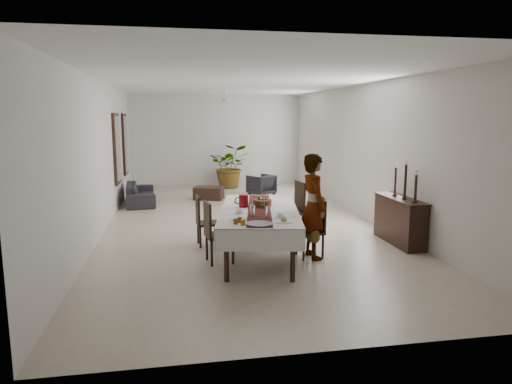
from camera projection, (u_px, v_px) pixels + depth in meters
name	position (u px, v px, depth m)	size (l,w,h in m)	color
floor	(241.00, 223.00, 10.60)	(6.00, 12.00, 0.00)	beige
ceiling	(240.00, 81.00, 10.07)	(6.00, 12.00, 0.02)	white
wall_back	(216.00, 140.00, 16.16)	(6.00, 0.02, 3.20)	silver
wall_front	(326.00, 202.00, 4.51)	(6.00, 0.02, 3.20)	silver
wall_left	(103.00, 156.00, 9.82)	(0.02, 12.00, 3.20)	silver
wall_right	(365.00, 152.00, 10.85)	(0.02, 12.00, 3.20)	silver
dining_table_top	(259.00, 211.00, 7.92)	(1.11, 2.68, 0.06)	black
table_leg_fl	(226.00, 256.00, 6.74)	(0.08, 0.08, 0.78)	black
table_leg_fr	(293.00, 256.00, 6.74)	(0.08, 0.08, 0.78)	black
table_leg_bl	(235.00, 218.00, 9.25)	(0.08, 0.08, 0.78)	black
table_leg_br	(283.00, 219.00, 9.24)	(0.08, 0.08, 0.78)	black
tablecloth_top	(259.00, 209.00, 7.92)	(1.32, 2.88, 0.01)	white
tablecloth_drape_left	(222.00, 218.00, 7.95)	(0.01, 2.88, 0.33)	white
tablecloth_drape_right	(297.00, 218.00, 7.94)	(0.01, 2.88, 0.33)	white
tablecloth_drape_near	(260.00, 240.00, 6.53)	(1.32, 0.01, 0.33)	silver
tablecloth_drape_far	(259.00, 203.00, 9.36)	(1.32, 0.01, 0.33)	white
table_runner	(259.00, 209.00, 7.92)	(0.39, 2.79, 0.00)	maroon
red_pitcher	(244.00, 201.00, 8.07)	(0.17, 0.17, 0.22)	maroon
pitcher_handle	(238.00, 201.00, 8.07)	(0.13, 0.13, 0.02)	maroon
wine_glass_near	(268.00, 212.00, 7.19)	(0.08, 0.08, 0.19)	silver
wine_glass_mid	(253.00, 211.00, 7.30)	(0.08, 0.08, 0.19)	white
wine_glass_far	(262.00, 203.00, 7.96)	(0.08, 0.08, 0.19)	silver
teacup_right	(280.00, 215.00, 7.25)	(0.10, 0.10, 0.07)	white
saucer_right	(280.00, 217.00, 7.26)	(0.17, 0.17, 0.01)	white
teacup_left	(239.00, 212.00, 7.53)	(0.10, 0.10, 0.07)	silver
saucer_left	(239.00, 213.00, 7.53)	(0.17, 0.17, 0.01)	white
plate_near_right	(284.00, 222.00, 6.92)	(0.27, 0.27, 0.02)	white
bread_near_right	(284.00, 220.00, 6.92)	(0.10, 0.10, 0.10)	tan
plate_near_left	(238.00, 219.00, 7.09)	(0.27, 0.27, 0.02)	white
plate_far_left	(240.00, 202.00, 8.52)	(0.27, 0.27, 0.02)	white
serving_tray	(260.00, 224.00, 6.76)	(0.40, 0.40, 0.02)	#38383C
jam_jar_a	(243.00, 222.00, 6.72)	(0.07, 0.07, 0.08)	#9B6816
jam_jar_b	(236.00, 221.00, 6.79)	(0.07, 0.07, 0.08)	brown
jam_jar_c	(240.00, 220.00, 6.90)	(0.07, 0.07, 0.08)	brown
fruit_basket	(262.00, 203.00, 8.18)	(0.33, 0.33, 0.11)	brown
fruit_red	(264.00, 198.00, 8.19)	(0.10, 0.10, 0.10)	maroon
fruit_green	(260.00, 198.00, 8.20)	(0.09, 0.09, 0.09)	olive
chair_right_near_seat	(310.00, 232.00, 7.94)	(0.43, 0.43, 0.05)	black
chair_right_near_leg_fl	(323.00, 247.00, 7.86)	(0.04, 0.04, 0.42)	black
chair_right_near_leg_fr	(315.00, 242.00, 8.19)	(0.04, 0.04, 0.42)	black
chair_right_near_leg_bl	(304.00, 248.00, 7.77)	(0.04, 0.04, 0.42)	black
chair_right_near_leg_br	(297.00, 243.00, 8.10)	(0.04, 0.04, 0.42)	black
chair_right_near_back	(321.00, 215.00, 7.94)	(0.43, 0.04, 0.55)	black
chair_right_far_seat	(290.00, 212.00, 9.29)	(0.48, 0.48, 0.05)	black
chair_right_far_leg_fl	(302.00, 227.00, 9.21)	(0.05, 0.05, 0.47)	black
chair_right_far_leg_fr	(295.00, 222.00, 9.58)	(0.05, 0.05, 0.47)	black
chair_right_far_leg_bl	(284.00, 228.00, 9.09)	(0.05, 0.05, 0.47)	black
chair_right_far_leg_br	(277.00, 224.00, 9.46)	(0.05, 0.05, 0.47)	black
chair_right_far_back	(300.00, 196.00, 9.31)	(0.48, 0.04, 0.61)	black
chair_left_near_seat	(220.00, 235.00, 7.65)	(0.44, 0.44, 0.05)	black
chair_left_near_leg_fl	(207.00, 248.00, 7.80)	(0.04, 0.04, 0.44)	black
chair_left_near_leg_fr	(212.00, 254.00, 7.46)	(0.04, 0.04, 0.44)	black
chair_left_near_leg_bl	(227.00, 246.00, 7.91)	(0.04, 0.04, 0.44)	black
chair_left_near_leg_br	(233.00, 251.00, 7.57)	(0.04, 0.04, 0.44)	black
chair_left_near_back	(208.00, 219.00, 7.53)	(0.44, 0.04, 0.56)	black
chair_left_far_seat	(208.00, 223.00, 8.67)	(0.41, 0.41, 0.05)	black
chair_left_far_leg_fl	(198.00, 233.00, 8.83)	(0.04, 0.04, 0.40)	black
chair_left_far_leg_fr	(200.00, 238.00, 8.51)	(0.04, 0.04, 0.40)	black
chair_left_far_leg_bl	(215.00, 232.00, 8.91)	(0.04, 0.04, 0.40)	black
chair_left_far_leg_br	(218.00, 236.00, 8.59)	(0.04, 0.04, 0.40)	black
chair_left_far_back	(198.00, 210.00, 8.58)	(0.41, 0.04, 0.52)	black
woman	(314.00, 206.00, 7.83)	(0.66, 0.43, 1.82)	#92949A
sideboard_body	(399.00, 221.00, 8.81)	(0.38, 1.44, 0.87)	black
sideboard_top	(401.00, 199.00, 8.74)	(0.42, 1.50, 0.03)	black
candlestick_near_base	(415.00, 202.00, 8.22)	(0.10, 0.10, 0.03)	black
candlestick_near_shaft	(416.00, 188.00, 8.18)	(0.05, 0.05, 0.48)	black
candlestick_near_candle	(417.00, 173.00, 8.13)	(0.03, 0.03, 0.08)	beige
candlestick_mid_base	(404.00, 198.00, 8.59)	(0.10, 0.10, 0.03)	black
candlestick_mid_shaft	(405.00, 181.00, 8.54)	(0.05, 0.05, 0.62)	black
candlestick_mid_candle	(406.00, 163.00, 8.48)	(0.03, 0.03, 0.08)	beige
candlestick_far_base	(395.00, 195.00, 8.96)	(0.10, 0.10, 0.03)	black
candlestick_far_shaft	(396.00, 181.00, 8.92)	(0.05, 0.05, 0.53)	black
candlestick_far_candle	(396.00, 166.00, 8.87)	(0.03, 0.03, 0.08)	white
sofa	(141.00, 193.00, 12.89)	(1.95, 0.76, 0.57)	#2A282D
armchair	(261.00, 185.00, 14.22)	(0.70, 0.72, 0.65)	#2C292F
coffee_table	(209.00, 193.00, 13.56)	(0.83, 0.55, 0.37)	black
potted_plant	(230.00, 166.00, 15.74)	(1.35, 1.17, 1.50)	#285622
mirror_frame_near	(117.00, 149.00, 11.96)	(0.06, 1.05, 1.85)	black
mirror_glass_near	(118.00, 149.00, 11.97)	(0.01, 0.90, 1.70)	white
mirror_frame_far	(125.00, 144.00, 14.00)	(0.06, 1.05, 1.85)	black
mirror_glass_far	(126.00, 144.00, 14.01)	(0.01, 0.90, 1.70)	silver
fan_rod	(225.00, 93.00, 13.01)	(0.04, 0.04, 0.20)	silver
fan_hub	(225.00, 100.00, 13.04)	(0.16, 0.16, 0.08)	silver
fan_blade_n	(224.00, 101.00, 13.38)	(0.10, 0.55, 0.01)	silver
fan_blade_s	(227.00, 100.00, 12.70)	(0.10, 0.55, 0.01)	white
fan_blade_e	(237.00, 100.00, 13.10)	(0.55, 0.10, 0.01)	silver
fan_blade_w	(213.00, 100.00, 12.98)	(0.55, 0.10, 0.01)	silver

